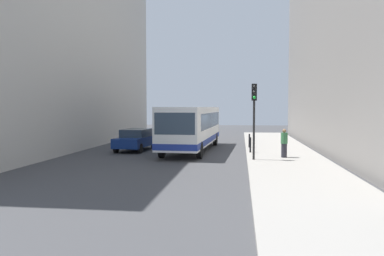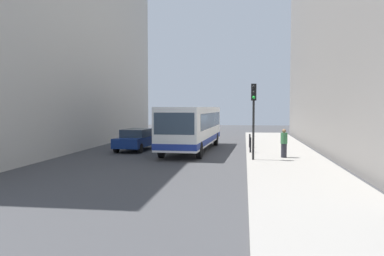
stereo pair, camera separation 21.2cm
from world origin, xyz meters
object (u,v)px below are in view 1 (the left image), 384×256
traffic_light (254,107)px  car_beside_bus (136,139)px  pedestrian_near_signal (284,143)px  bollard_near (250,145)px  bus (193,126)px  bollard_mid (249,141)px

traffic_light → car_beside_bus: bearing=149.2°
traffic_light → pedestrian_near_signal: traffic_light is taller
traffic_light → bollard_near: size_ratio=4.32×
bus → bollard_mid: 4.22m
traffic_light → pedestrian_near_signal: (1.74, 1.14, -2.05)m
bollard_near → car_beside_bus: bearing=169.7°
car_beside_bus → bollard_mid: 7.96m
car_beside_bus → bollard_near: 7.93m
bollard_near → pedestrian_near_signal: size_ratio=0.59×
traffic_light → bollard_mid: traffic_light is taller
traffic_light → bus: bearing=128.0°
bollard_mid → car_beside_bus: bearing=-168.5°
car_beside_bus → traffic_light: traffic_light is taller
car_beside_bus → bollard_near: bearing=173.8°
car_beside_bus → traffic_light: size_ratio=1.10×
traffic_light → bollard_near: traffic_light is taller
traffic_light → pedestrian_near_signal: 2.92m
bus → pedestrian_near_signal: bearing=148.0°
bollard_near → bollard_mid: (0.00, 3.01, 0.00)m
bollard_near → traffic_light: bearing=-88.3°
bollard_mid → pedestrian_near_signal: pedestrian_near_signal is taller
bollard_mid → pedestrian_near_signal: bearing=-70.4°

